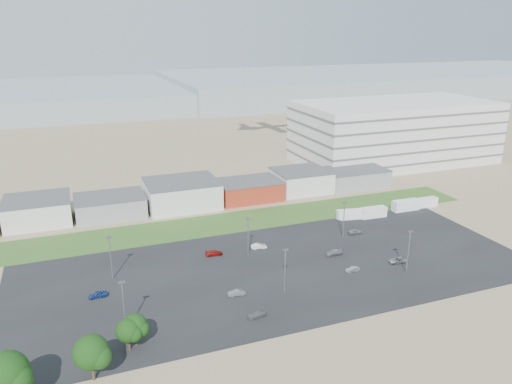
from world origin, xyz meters
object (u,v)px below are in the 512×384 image
parked_car_4 (237,293)px  parked_car_11 (259,246)px  box_trailer_a (349,214)px  parked_car_3 (257,314)px  parked_car_6 (214,253)px  parked_car_12 (334,252)px  parked_car_10 (97,353)px  parked_car_0 (398,260)px  parked_car_1 (353,269)px  parked_car_8 (355,232)px  parked_car_5 (98,294)px

parked_car_4 → parked_car_11: parked_car_11 is taller
box_trailer_a → parked_car_3: size_ratio=1.93×
parked_car_6 → parked_car_12: size_ratio=0.97×
parked_car_10 → parked_car_11: size_ratio=1.11×
parked_car_0 → parked_car_1: size_ratio=1.33×
box_trailer_a → parked_car_4: box_trailer_a is taller
parked_car_3 → box_trailer_a: bearing=124.7°
parked_car_3 → parked_car_4: size_ratio=1.02×
parked_car_6 → parked_car_1: bearing=-120.2°
parked_car_11 → parked_car_12: parked_car_11 is taller
parked_car_6 → parked_car_3: bearing=-174.3°
box_trailer_a → parked_car_11: box_trailer_a is taller
parked_car_0 → parked_car_8: 18.89m
parked_car_5 → parked_car_0: bearing=81.1°
parked_car_8 → parked_car_5: bearing=98.6°
parked_car_1 → parked_car_5: 56.59m
parked_car_8 → parked_car_11: bearing=89.1°
box_trailer_a → parked_car_6: bearing=-157.7°
parked_car_12 → parked_car_10: bearing=-68.8°
parked_car_11 → parked_car_12: size_ratio=0.89×
box_trailer_a → parked_car_8: (-4.43, -10.63, -0.73)m
parked_car_5 → parked_car_12: 56.31m
parked_car_10 → parked_car_8: bearing=-71.7°
parked_car_5 → parked_car_1: bearing=79.3°
parked_car_3 → parked_car_8: size_ratio=1.00×
parked_car_0 → parked_car_10: 71.05m
parked_car_12 → parked_car_0: bearing=54.1°
parked_car_12 → parked_car_11: bearing=-121.0°
box_trailer_a → parked_car_6: (-44.24, -9.84, -0.75)m
parked_car_5 → parked_car_12: (56.31, 0.50, -0.00)m
parked_car_1 → parked_car_10: size_ratio=0.78×
parked_car_5 → parked_car_6: parked_car_5 is taller
parked_car_0 → parked_car_12: size_ratio=1.03×
box_trailer_a → parked_car_4: size_ratio=1.96×
parked_car_4 → parked_car_0: bearing=97.2°
parked_car_0 → parked_car_5: size_ratio=1.20×
parked_car_5 → parked_car_6: bearing=109.4°
parked_car_4 → parked_car_11: 23.99m
parked_car_6 → parked_car_11: size_ratio=1.08×
parked_car_0 → parked_car_1: parked_car_0 is taller
parked_car_1 → parked_car_10: 58.59m
parked_car_0 → parked_car_4: bearing=-82.0°
parked_car_10 → parked_car_12: size_ratio=0.99×
parked_car_1 → parked_car_10: parked_car_10 is taller
parked_car_4 → parked_car_11: bearing=153.5°
parked_car_0 → parked_car_11: (-28.28, 19.42, 0.02)m
parked_car_5 → parked_car_10: size_ratio=0.86×
parked_car_4 → parked_car_12: bearing=115.2°
parked_car_1 → parked_car_8: parked_car_8 is taller
parked_car_3 → parked_car_10: 29.98m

